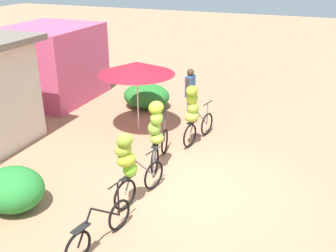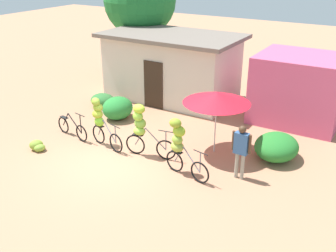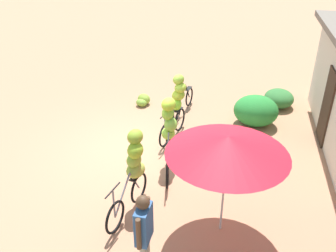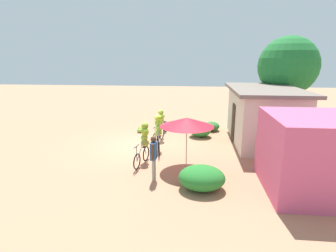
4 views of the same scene
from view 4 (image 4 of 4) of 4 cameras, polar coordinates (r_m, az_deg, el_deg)
The scene contains 14 objects.
ground_plane at distance 13.80m, azimuth -5.49°, elevation -4.31°, with size 60.00×60.00×0.00m, color #AF7959.
building_low at distance 15.05m, azimuth 19.39°, elevation 2.25°, with size 5.95×3.45×2.88m.
shop_pink at distance 10.09m, azimuth 27.89°, elevation -5.29°, with size 3.20×2.80×2.58m, color #CF517A.
tree_behind_building at distance 18.21m, azimuth 24.08°, elevation 11.48°, with size 3.56×3.56×5.68m.
hedge_bush_front_left at distance 16.82m, azimuth 9.27°, elevation -0.04°, with size 1.04×0.93×0.56m, color #327034.
hedge_bush_front_right at distance 15.40m, azimuth 6.82°, elevation -0.66°, with size 1.15×1.28×0.88m, color #288233.
hedge_bush_mid at distance 9.40m, azimuth 7.17°, elevation -10.81°, with size 1.36×1.59×0.82m, color #26782C.
market_umbrella at distance 10.70m, azimuth 4.01°, elevation 0.84°, with size 2.15×2.15×2.08m.
bicycle_leftmost at distance 15.85m, azimuth -1.16°, elevation -0.50°, with size 1.67×0.37×1.02m.
bicycle_near_pile at distance 14.43m, azimuth -1.66°, elevation 0.57°, with size 1.58×0.54×1.69m.
bicycle_center_loaded at distance 12.85m, azimuth -2.08°, elevation -0.93°, with size 1.73×0.44×1.76m.
bicycle_by_shop at distance 11.42m, azimuth -5.09°, elevation -3.08°, with size 1.60×0.51×1.73m.
banana_pile_on_ground at distance 16.39m, azimuth -5.81°, elevation -0.76°, with size 0.70×0.59×0.34m.
person_vendor at distance 9.79m, azimuth -3.06°, elevation -5.81°, with size 0.58×0.22×1.67m.
Camera 4 is at (12.82, 2.61, 4.38)m, focal length 28.77 mm.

